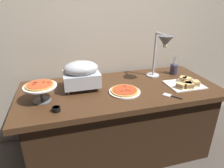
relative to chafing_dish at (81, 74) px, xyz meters
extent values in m
plane|color=#4C443D|center=(0.35, -0.08, -0.91)|extent=(8.00, 8.00, 0.00)
cube|color=#B7A893|center=(0.35, 0.42, 0.29)|extent=(4.40, 0.04, 2.40)
cube|color=#422816|center=(0.35, -0.08, -0.18)|extent=(1.90, 0.84, 0.05)
cube|color=black|center=(0.35, -0.08, -0.56)|extent=(1.75, 0.74, 0.71)
cylinder|color=#B7BABF|center=(-0.13, -0.10, -0.13)|extent=(0.01, 0.01, 0.04)
cylinder|color=#B7BABF|center=(0.13, -0.10, -0.13)|extent=(0.01, 0.01, 0.04)
cylinder|color=#B7BABF|center=(-0.13, 0.10, -0.13)|extent=(0.01, 0.01, 0.04)
cylinder|color=#B7BABF|center=(0.13, 0.10, -0.13)|extent=(0.01, 0.01, 0.04)
cube|color=#B7BABF|center=(0.00, 0.00, -0.05)|extent=(0.33, 0.25, 0.13)
ellipsoid|color=#B7BABF|center=(0.00, 0.00, 0.05)|extent=(0.31, 0.24, 0.13)
cylinder|color=#B7BABF|center=(0.80, 0.13, -0.15)|extent=(0.14, 0.14, 0.01)
cylinder|color=#B7BABF|center=(0.80, 0.13, 0.09)|extent=(0.02, 0.02, 0.46)
cylinder|color=#B7BABF|center=(0.80, 0.04, 0.32)|extent=(0.02, 0.19, 0.02)
cone|color=#595B60|center=(0.80, -0.06, 0.27)|extent=(0.15, 0.15, 0.10)
sphere|color=#F9EAB2|center=(0.80, -0.06, 0.23)|extent=(0.04, 0.04, 0.04)
cylinder|color=white|center=(0.36, -0.18, -0.15)|extent=(0.29, 0.29, 0.01)
cylinder|color=gold|center=(0.36, -0.18, -0.14)|extent=(0.25, 0.25, 0.01)
cylinder|color=#AD3D1E|center=(0.36, -0.18, -0.13)|extent=(0.22, 0.22, 0.00)
cylinder|color=maroon|center=(0.33, -0.20, -0.12)|extent=(0.02, 0.02, 0.00)
cylinder|color=maroon|center=(0.38, -0.20, -0.12)|extent=(0.02, 0.02, 0.00)
cylinder|color=maroon|center=(0.39, -0.11, -0.12)|extent=(0.02, 0.02, 0.00)
cylinder|color=maroon|center=(0.40, -0.22, -0.12)|extent=(0.02, 0.02, 0.00)
cylinder|color=#595B60|center=(-0.36, -0.15, -0.09)|extent=(0.02, 0.02, 0.13)
cylinder|color=#595B60|center=(-0.36, -0.15, -0.15)|extent=(0.15, 0.15, 0.01)
cylinder|color=white|center=(-0.36, -0.15, -0.02)|extent=(0.27, 0.27, 0.01)
cylinder|color=#C68E42|center=(-0.36, -0.15, -0.01)|extent=(0.23, 0.23, 0.01)
cylinder|color=#B74723|center=(-0.36, -0.15, 0.00)|extent=(0.20, 0.20, 0.00)
cylinder|color=maroon|center=(-0.39, -0.11, 0.01)|extent=(0.02, 0.02, 0.00)
cylinder|color=maroon|center=(-0.33, -0.12, 0.01)|extent=(0.02, 0.02, 0.00)
cylinder|color=maroon|center=(-0.40, -0.15, 0.01)|extent=(0.02, 0.02, 0.00)
cylinder|color=maroon|center=(-0.40, -0.11, 0.01)|extent=(0.02, 0.02, 0.00)
cylinder|color=maroon|center=(-0.29, -0.14, 0.01)|extent=(0.02, 0.02, 0.00)
cube|color=white|center=(0.99, -0.19, -0.15)|extent=(0.34, 0.28, 0.01)
cube|color=tan|center=(1.01, -0.12, -0.13)|extent=(0.10, 0.10, 0.02)
cube|color=#9E6642|center=(1.01, -0.12, -0.12)|extent=(0.10, 0.10, 0.01)
cube|color=tan|center=(1.01, -0.12, -0.10)|extent=(0.10, 0.10, 0.02)
cube|color=tan|center=(0.98, -0.27, -0.13)|extent=(0.08, 0.09, 0.02)
cube|color=#9E6642|center=(0.98, -0.27, -0.12)|extent=(0.08, 0.09, 0.01)
cube|color=tan|center=(0.98, -0.27, -0.10)|extent=(0.08, 0.09, 0.02)
cube|color=tan|center=(0.98, -0.25, -0.13)|extent=(0.09, 0.10, 0.02)
cube|color=#9E6642|center=(0.98, -0.25, -0.12)|extent=(0.09, 0.10, 0.01)
cube|color=tan|center=(0.98, -0.25, -0.10)|extent=(0.09, 0.10, 0.02)
cube|color=tan|center=(0.89, -0.26, -0.13)|extent=(0.09, 0.09, 0.02)
cube|color=#9E6642|center=(0.89, -0.26, -0.12)|extent=(0.09, 0.09, 0.01)
cube|color=tan|center=(0.89, -0.26, -0.10)|extent=(0.09, 0.09, 0.02)
cube|color=tan|center=(1.07, -0.24, -0.13)|extent=(0.08, 0.09, 0.02)
cube|color=#9E6642|center=(1.07, -0.24, -0.12)|extent=(0.08, 0.09, 0.01)
cube|color=tan|center=(1.07, -0.24, -0.10)|extent=(0.08, 0.09, 0.02)
cube|color=tan|center=(1.04, -0.15, -0.13)|extent=(0.09, 0.08, 0.02)
cube|color=#9E6642|center=(1.04, -0.15, -0.12)|extent=(0.09, 0.08, 0.01)
cube|color=tan|center=(1.04, -0.15, -0.10)|extent=(0.09, 0.08, 0.02)
cylinder|color=black|center=(-0.25, -0.35, -0.14)|extent=(0.06, 0.06, 0.04)
cylinder|color=#562D14|center=(-0.25, -0.35, -0.12)|extent=(0.05, 0.05, 0.01)
cylinder|color=#383347|center=(1.05, 0.12, -0.10)|extent=(0.08, 0.08, 0.11)
cylinder|color=#B7BABF|center=(1.07, 0.12, -0.04)|extent=(0.01, 0.03, 0.16)
cylinder|color=#B7BABF|center=(1.04, 0.11, -0.02)|extent=(0.04, 0.01, 0.20)
cylinder|color=#B7BABF|center=(1.06, 0.12, -0.02)|extent=(0.03, 0.01, 0.20)
cylinder|color=#B7BABF|center=(1.05, 0.13, -0.03)|extent=(0.04, 0.01, 0.19)
cylinder|color=#B7BABF|center=(1.05, 0.11, -0.03)|extent=(0.01, 0.02, 0.18)
cube|color=#B7BABF|center=(0.71, -0.34, -0.15)|extent=(0.09, 0.09, 0.00)
cylinder|color=black|center=(0.76, -0.40, -0.15)|extent=(0.07, 0.09, 0.01)
camera|label=1|loc=(-0.18, -1.71, 0.65)|focal=31.55mm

